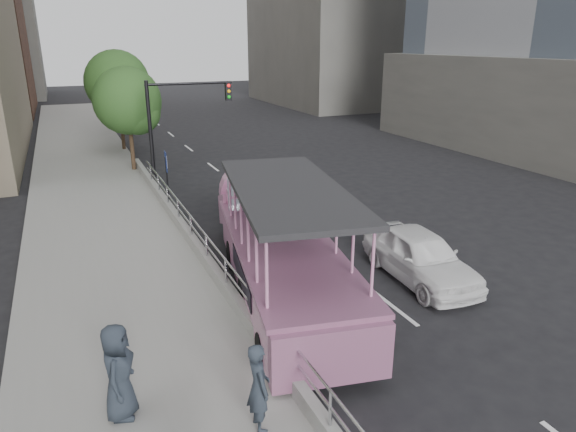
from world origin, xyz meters
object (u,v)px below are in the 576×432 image
(pedestrian_far, at_px, (118,372))
(parking_sign, at_px, (167,174))
(street_tree_near, at_px, (130,103))
(traffic_signal, at_px, (175,116))
(car, at_px, (420,256))
(pedestrian_near, at_px, (259,387))
(street_tree_far, at_px, (119,85))
(duck_boat, at_px, (277,246))

(pedestrian_far, bearing_deg, parking_sign, 4.67)
(parking_sign, distance_m, street_tree_near, 7.32)
(traffic_signal, relative_size, street_tree_near, 0.91)
(car, relative_size, pedestrian_far, 2.42)
(pedestrian_near, relative_size, pedestrian_far, 0.91)
(car, bearing_deg, pedestrian_far, -158.07)
(car, xyz_separation_m, pedestrian_near, (-6.82, -4.33, 0.38))
(traffic_signal, bearing_deg, pedestrian_near, -97.76)
(pedestrian_near, bearing_deg, pedestrian_far, 59.83)
(car, distance_m, pedestrian_far, 9.53)
(pedestrian_near, bearing_deg, street_tree_far, -1.32)
(car, height_order, pedestrian_near, pedestrian_near)
(pedestrian_far, bearing_deg, street_tree_far, 12.45)
(duck_boat, xyz_separation_m, traffic_signal, (-0.29, 12.03, 2.22))
(pedestrian_near, xyz_separation_m, pedestrian_far, (-2.21, 1.33, 0.08))
(duck_boat, xyz_separation_m, car, (4.13, -1.31, -0.50))
(pedestrian_near, relative_size, traffic_signal, 0.33)
(pedestrian_far, distance_m, parking_sign, 13.25)
(pedestrian_far, distance_m, traffic_signal, 17.13)
(pedestrian_far, bearing_deg, pedestrian_near, -101.41)
(car, relative_size, street_tree_near, 0.79)
(car, relative_size, pedestrian_near, 2.65)
(traffic_signal, xyz_separation_m, street_tree_near, (-1.60, 3.43, 0.32))
(duck_boat, relative_size, street_tree_near, 1.86)
(traffic_signal, bearing_deg, pedestrian_far, -105.77)
(pedestrian_far, distance_m, street_tree_far, 26.15)
(car, distance_m, pedestrian_near, 8.09)
(pedestrian_far, height_order, parking_sign, parking_sign)
(parking_sign, xyz_separation_m, street_tree_near, (-0.39, 6.97, 2.19))
(pedestrian_near, bearing_deg, car, -56.80)
(duck_boat, distance_m, parking_sign, 8.62)
(pedestrian_near, relative_size, street_tree_far, 0.27)
(pedestrian_far, distance_m, street_tree_near, 20.17)
(pedestrian_far, xyz_separation_m, traffic_signal, (4.62, 16.34, 2.26))
(traffic_signal, height_order, street_tree_near, street_tree_near)
(street_tree_far, bearing_deg, duck_boat, -85.51)
(parking_sign, relative_size, traffic_signal, 0.49)
(car, height_order, street_tree_near, street_tree_near)
(duck_boat, bearing_deg, street_tree_near, 96.95)
(parking_sign, distance_m, traffic_signal, 4.19)
(duck_boat, distance_m, street_tree_far, 21.73)
(parking_sign, xyz_separation_m, traffic_signal, (1.21, 3.55, 1.87))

